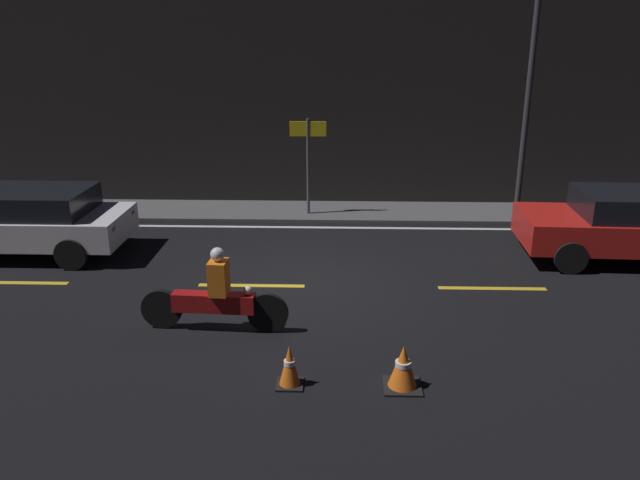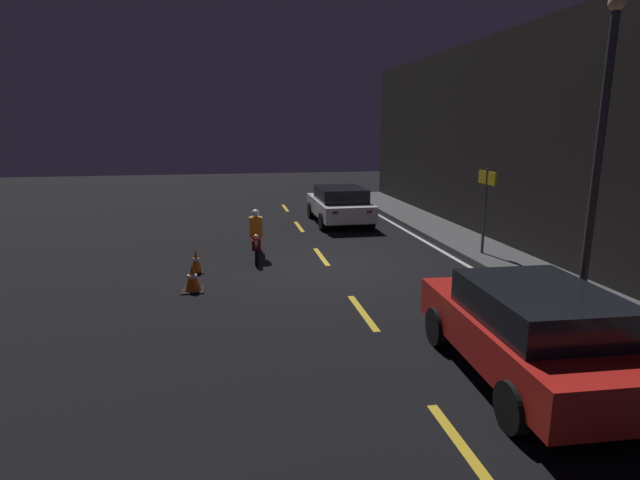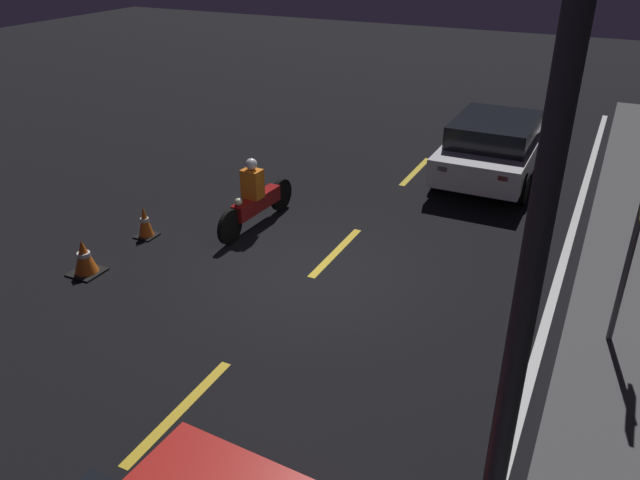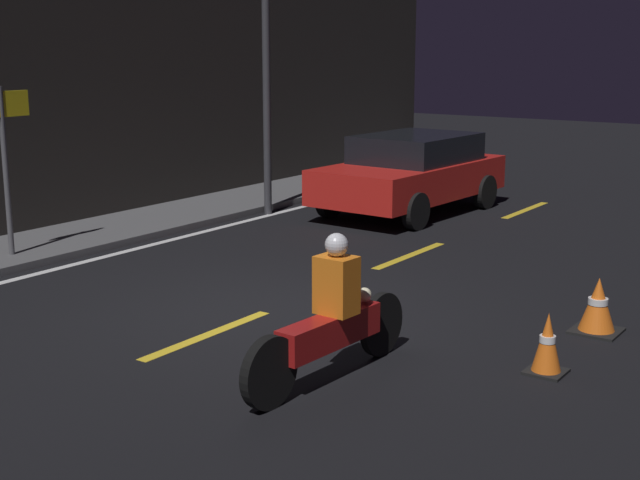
% 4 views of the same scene
% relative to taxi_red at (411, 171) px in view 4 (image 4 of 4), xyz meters
% --- Properties ---
extents(ground_plane, '(56.00, 56.00, 0.00)m').
position_rel_taxi_red_xyz_m(ground_plane, '(-6.56, -1.68, -0.78)').
color(ground_plane, black).
extents(raised_curb, '(28.00, 1.81, 0.12)m').
position_rel_taxi_red_xyz_m(raised_curb, '(-6.56, 3.16, -0.72)').
color(raised_curb, '#4C4C4F').
rests_on(raised_curb, ground).
extents(lane_dash_c, '(2.00, 0.14, 0.01)m').
position_rel_taxi_red_xyz_m(lane_dash_c, '(-7.56, -1.68, -0.77)').
color(lane_dash_c, gold).
rests_on(lane_dash_c, ground).
extents(lane_dash_d, '(2.00, 0.14, 0.01)m').
position_rel_taxi_red_xyz_m(lane_dash_d, '(-3.06, -1.68, -0.77)').
color(lane_dash_d, gold).
rests_on(lane_dash_d, ground).
extents(lane_dash_e, '(2.00, 0.14, 0.01)m').
position_rel_taxi_red_xyz_m(lane_dash_e, '(1.44, -1.68, -0.77)').
color(lane_dash_e, gold).
rests_on(lane_dash_e, ground).
extents(lane_solid_kerb, '(25.20, 0.14, 0.01)m').
position_rel_taxi_red_xyz_m(lane_solid_kerb, '(-6.56, 2.00, -0.77)').
color(lane_solid_kerb, silver).
rests_on(lane_solid_kerb, ground).
extents(taxi_red, '(4.16, 2.15, 1.45)m').
position_rel_taxi_red_xyz_m(taxi_red, '(0.00, 0.00, 0.00)').
color(taxi_red, red).
rests_on(taxi_red, ground).
extents(motorcycle, '(2.38, 0.38, 1.40)m').
position_rel_taxi_red_xyz_m(motorcycle, '(-7.89, -3.51, -0.21)').
color(motorcycle, black).
rests_on(motorcycle, ground).
extents(traffic_cone_near, '(0.37, 0.37, 0.60)m').
position_rel_taxi_red_xyz_m(traffic_cone_near, '(-6.57, -5.13, -0.48)').
color(traffic_cone_near, black).
rests_on(traffic_cone_near, ground).
extents(traffic_cone_mid, '(0.51, 0.51, 0.62)m').
position_rel_taxi_red_xyz_m(traffic_cone_mid, '(-5.05, -5.13, -0.47)').
color(traffic_cone_mid, black).
rests_on(traffic_cone_mid, ground).
extents(shop_sign, '(0.90, 0.08, 2.40)m').
position_rel_taxi_red_xyz_m(shop_sign, '(-6.70, 2.85, 1.03)').
color(shop_sign, '#4C4C51').
rests_on(shop_sign, raised_curb).
extents(street_lamp, '(0.28, 0.28, 5.76)m').
position_rel_taxi_red_xyz_m(street_lamp, '(-1.64, 2.10, 2.46)').
color(street_lamp, '#333338').
rests_on(street_lamp, ground).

